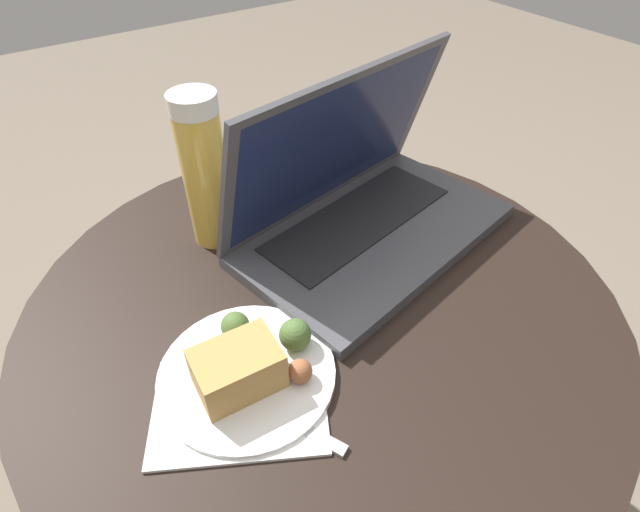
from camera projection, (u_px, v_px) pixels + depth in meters
The scene contains 7 objects.
ground_plane at pixel (321, 494), 0.99m from camera, with size 6.00×6.00×0.00m, color #726656.
table at pixel (322, 364), 0.70m from camera, with size 0.72×0.72×0.56m.
napkin at pixel (240, 406), 0.50m from camera, with size 0.21×0.19×0.00m.
laptop at pixel (362, 204), 0.68m from camera, with size 0.41×0.29×0.23m.
beer_glass at pixel (205, 172), 0.64m from camera, with size 0.06×0.06×0.21m.
snack_plate at pixel (248, 366), 0.52m from camera, with size 0.19×0.19×0.06m.
fork at pixel (246, 397), 0.51m from camera, with size 0.10×0.19×0.00m.
Camera 1 is at (-0.24, -0.35, 1.01)m, focal length 28.00 mm.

